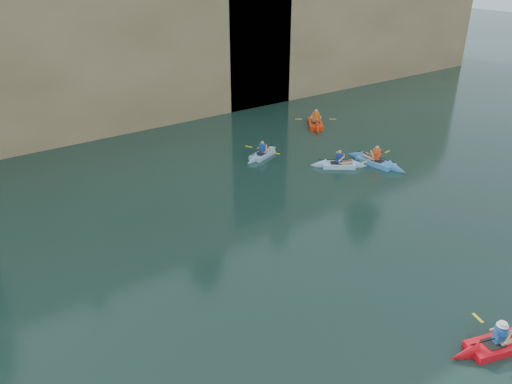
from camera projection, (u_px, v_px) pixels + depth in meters
ground at (375, 359)px, 13.68m from camera, size 160.00×160.00×0.00m
cliff at (45, 17)px, 33.02m from camera, size 70.00×16.00×12.00m
cliff_slab_center at (116, 33)px, 28.76m from camera, size 24.00×2.40×11.40m
cliff_slab_east at (360, 20)px, 39.44m from camera, size 26.00×2.40×9.84m
sea_cave_center at (23, 123)px, 27.00m from camera, size 3.50×1.00×3.20m
sea_cave_east at (239, 76)px, 33.94m from camera, size 5.00×1.00×4.50m
main_kayaker at (497, 345)px, 13.97m from camera, size 3.18×2.06×1.15m
kayaker_ltblue_near at (339, 165)px, 25.54m from camera, size 2.74×2.32×1.15m
kayaker_red_far at (315, 123)px, 31.44m from camera, size 2.72×3.38×1.32m
kayaker_ltblue_mid at (262, 154)px, 26.83m from camera, size 2.91×2.05×1.09m
kayaker_blue_east at (376, 162)px, 25.86m from camera, size 2.46×3.63×1.26m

